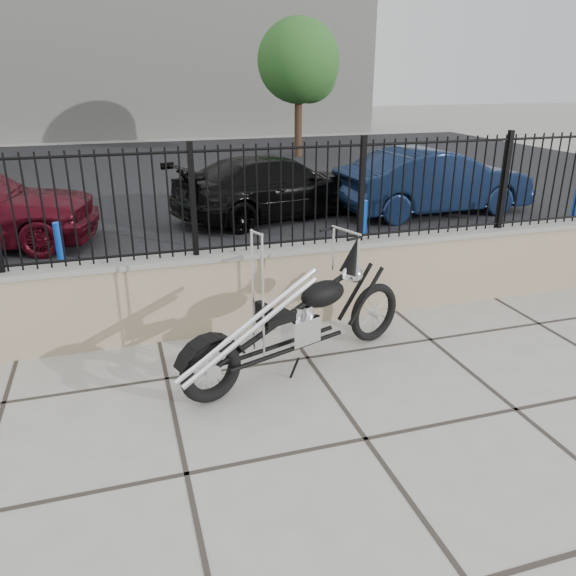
% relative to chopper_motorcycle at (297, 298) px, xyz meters
% --- Properties ---
extents(ground_plane, '(90.00, 90.00, 0.00)m').
position_rel_chopper_motorcycle_xyz_m(ground_plane, '(0.19, -1.31, -0.79)').
color(ground_plane, '#99968E').
rests_on(ground_plane, ground).
extents(parking_lot, '(30.00, 30.00, 0.00)m').
position_rel_chopper_motorcycle_xyz_m(parking_lot, '(0.19, 11.19, -0.79)').
color(parking_lot, black).
rests_on(parking_lot, ground).
extents(retaining_wall, '(14.00, 0.36, 0.96)m').
position_rel_chopper_motorcycle_xyz_m(retaining_wall, '(0.19, 1.19, -0.31)').
color(retaining_wall, gray).
rests_on(retaining_wall, ground_plane).
extents(iron_fence, '(14.00, 0.08, 1.20)m').
position_rel_chopper_motorcycle_xyz_m(iron_fence, '(0.19, 1.19, 0.77)').
color(iron_fence, black).
rests_on(iron_fence, retaining_wall).
extents(background_building, '(22.00, 6.00, 8.00)m').
position_rel_chopper_motorcycle_xyz_m(background_building, '(0.19, 25.19, 3.21)').
color(background_building, beige).
rests_on(background_building, ground_plane).
extents(chopper_motorcycle, '(2.63, 1.34, 1.58)m').
position_rel_chopper_motorcycle_xyz_m(chopper_motorcycle, '(0.00, 0.00, 0.00)').
color(chopper_motorcycle, black).
rests_on(chopper_motorcycle, ground_plane).
extents(car_black, '(4.75, 3.00, 1.28)m').
position_rel_chopper_motorcycle_xyz_m(car_black, '(1.59, 6.38, -0.15)').
color(car_black, black).
rests_on(car_black, parking_lot).
extents(car_blue, '(4.28, 1.66, 1.39)m').
position_rel_chopper_motorcycle_xyz_m(car_blue, '(4.94, 5.69, -0.10)').
color(car_blue, '#0E1A35').
rests_on(car_blue, parking_lot).
extents(bollard_a, '(0.14, 0.14, 0.96)m').
position_rel_chopper_motorcycle_xyz_m(bollard_a, '(-2.43, 3.20, -0.31)').
color(bollard_a, '#0C34C0').
rests_on(bollard_a, ground_plane).
extents(bollard_b, '(0.15, 0.15, 0.96)m').
position_rel_chopper_motorcycle_xyz_m(bollard_b, '(2.19, 3.23, -0.31)').
color(bollard_b, '#0C3BB8').
rests_on(bollard_b, ground_plane).
extents(bollard_c, '(0.12, 0.12, 0.89)m').
position_rel_chopper_motorcycle_xyz_m(bollard_c, '(6.82, 3.64, -0.34)').
color(bollard_c, blue).
rests_on(bollard_c, ground_plane).
extents(tree_right, '(2.85, 2.85, 4.81)m').
position_rel_chopper_motorcycle_xyz_m(tree_right, '(4.89, 14.94, 2.58)').
color(tree_right, '#382619').
rests_on(tree_right, ground_plane).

